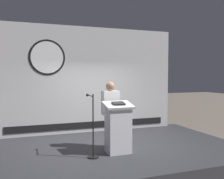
{
  "coord_description": "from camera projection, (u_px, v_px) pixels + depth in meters",
  "views": [
    {
      "loc": [
        -2.09,
        -5.82,
        2.05
      ],
      "look_at": [
        0.01,
        -0.1,
        1.72
      ],
      "focal_mm": 41.03,
      "sensor_mm": 36.0,
      "label": 1
    }
  ],
  "objects": [
    {
      "name": "podium",
      "position": [
        118.0,
        128.0,
        5.78
      ],
      "size": [
        0.64,
        0.5,
        1.16
      ],
      "color": "silver",
      "rests_on": "stage_platform"
    },
    {
      "name": "speaker_person",
      "position": [
        110.0,
        114.0,
        6.21
      ],
      "size": [
        0.4,
        0.26,
        1.6
      ],
      "color": "black",
      "rests_on": "stage_platform"
    },
    {
      "name": "stage_platform",
      "position": [
        110.0,
        153.0,
        6.28
      ],
      "size": [
        6.4,
        4.0,
        0.3
      ],
      "primitive_type": "cube",
      "color": "#333338",
      "rests_on": "ground"
    },
    {
      "name": "banner_display",
      "position": [
        89.0,
        80.0,
        7.91
      ],
      "size": [
        5.55,
        0.12,
        3.24
      ],
      "color": "silver",
      "rests_on": "stage_platform"
    },
    {
      "name": "microphone_stand",
      "position": [
        92.0,
        135.0,
        5.48
      ],
      "size": [
        0.24,
        0.6,
        1.36
      ],
      "color": "black",
      "rests_on": "stage_platform"
    },
    {
      "name": "ground_plane",
      "position": [
        110.0,
        159.0,
        6.29
      ],
      "size": [
        40.0,
        40.0,
        0.0
      ],
      "primitive_type": "plane",
      "color": "#6B6056"
    }
  ]
}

